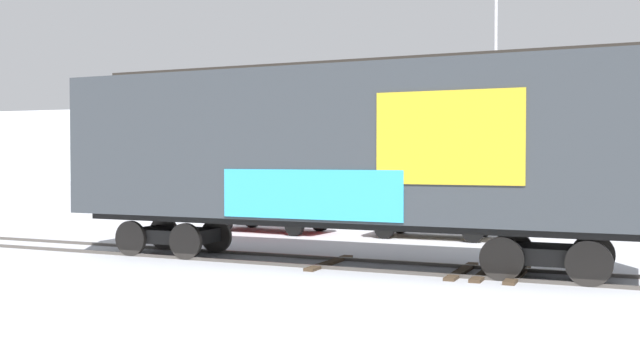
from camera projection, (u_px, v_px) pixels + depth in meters
The scene contains 7 objects.
ground_plane at pixel (394, 268), 16.76m from camera, with size 260.00×260.00×0.00m, color #B2B5BC.
track at pixel (377, 266), 16.84m from camera, with size 59.95×5.90×0.08m.
freight_car at pixel (341, 148), 17.12m from camera, with size 14.07×3.89×4.86m.
flagpole at pixel (500, 61), 25.38m from camera, with size 1.15×0.83×9.95m.
hillside at pixel (540, 145), 81.97m from camera, with size 129.47×36.23×12.69m.
parked_car_red at pixel (270, 207), 25.08m from camera, with size 4.45×2.50×1.75m.
parked_car_tan at pixel (434, 211), 23.11m from camera, with size 4.22×2.18×1.71m.
Camera 1 is at (3.94, -16.32, 2.55)m, focal length 40.48 mm.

